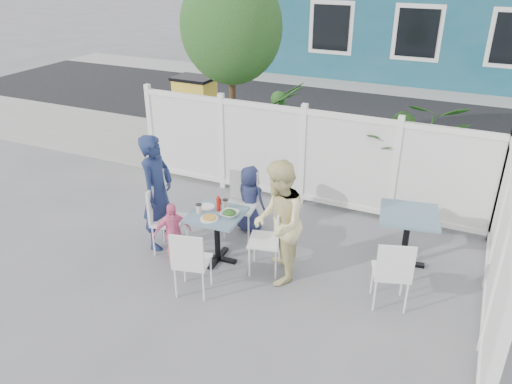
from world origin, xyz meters
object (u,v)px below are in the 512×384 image
at_px(boy, 250,199).
at_px(chair_near, 190,259).
at_px(utility_cabinet, 196,114).
at_px(chair_left, 163,214).
at_px(main_table, 217,224).
at_px(spare_table, 408,225).
at_px(woman, 278,223).
at_px(chair_right, 271,235).
at_px(chair_back, 242,199).
at_px(toddler, 172,233).
at_px(man, 157,192).

bearing_deg(boy, chair_near, 101.92).
bearing_deg(utility_cabinet, chair_left, -63.90).
distance_m(main_table, spare_table, 2.47).
relative_size(spare_table, woman, 0.53).
bearing_deg(main_table, chair_near, -84.13).
height_order(chair_right, chair_back, chair_back).
relative_size(chair_near, toddler, 1.02).
bearing_deg(chair_near, chair_left, 126.69).
xyz_separation_m(utility_cabinet, main_table, (2.49, -3.67, -0.16)).
bearing_deg(boy, woman, 142.05).
distance_m(utility_cabinet, boy, 3.76).
xyz_separation_m(main_table, chair_back, (-0.02, 0.79, 0.00)).
bearing_deg(chair_left, main_table, 81.33).
bearing_deg(chair_back, boy, -129.00).
xyz_separation_m(chair_near, man, (-1.01, 0.83, 0.30)).
xyz_separation_m(utility_cabinet, chair_back, (2.47, -2.88, -0.15)).
distance_m(chair_left, boy, 1.30).
bearing_deg(man, chair_left, -131.04).
bearing_deg(woman, spare_table, 102.01).
distance_m(chair_near, boy, 1.72).
bearing_deg(chair_right, main_table, 80.30).
height_order(main_table, boy, boy).
relative_size(chair_near, man, 0.54).
relative_size(utility_cabinet, chair_near, 1.60).
distance_m(chair_back, man, 1.21).
bearing_deg(spare_table, woman, -145.52).
bearing_deg(man, spare_table, -79.52).
bearing_deg(utility_cabinet, boy, -45.64).
height_order(spare_table, man, man).
height_order(utility_cabinet, man, man).
bearing_deg(chair_near, chair_right, 38.83).
distance_m(utility_cabinet, chair_right, 4.86).
xyz_separation_m(spare_table, chair_back, (-2.32, -0.14, -0.04)).
bearing_deg(man, woman, -97.22).
height_order(spare_table, toddler, toddler).
distance_m(chair_back, chair_near, 1.60).
relative_size(spare_table, chair_near, 0.95).
distance_m(utility_cabinet, chair_back, 3.79).
xyz_separation_m(chair_left, toddler, (0.27, -0.20, -0.13)).
xyz_separation_m(main_table, woman, (0.88, -0.04, 0.24)).
relative_size(spare_table, chair_left, 0.87).
distance_m(boy, toddler, 1.32).
bearing_deg(chair_near, toddler, 125.19).
height_order(main_table, spare_table, spare_table).
bearing_deg(chair_back, chair_left, 40.98).
height_order(chair_near, boy, boy).
relative_size(chair_right, man, 0.56).
bearing_deg(chair_left, boy, 125.69).
bearing_deg(spare_table, utility_cabinet, 150.19).
xyz_separation_m(man, toddler, (0.40, -0.29, -0.38)).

